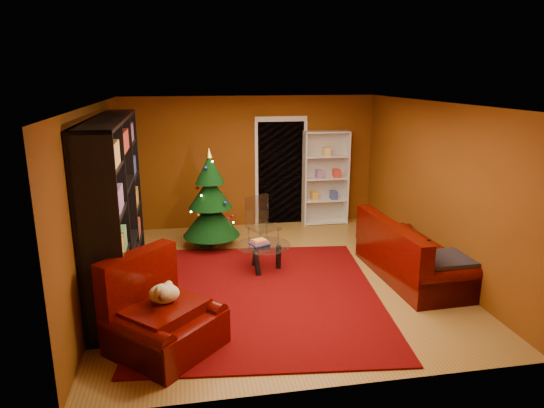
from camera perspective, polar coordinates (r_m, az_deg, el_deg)
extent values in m
cube|color=olive|center=(7.49, 0.55, -8.76)|extent=(5.00, 5.50, 0.05)
cube|color=silver|center=(6.87, 0.60, 11.94)|extent=(5.00, 5.50, 0.05)
cube|color=brown|center=(9.75, -2.48, 4.97)|extent=(5.00, 0.05, 2.60)
cube|color=brown|center=(7.06, -20.01, 0.20)|extent=(0.05, 5.50, 2.60)
cube|color=brown|center=(7.92, 18.84, 1.85)|extent=(0.05, 5.50, 2.60)
cube|color=#590404|center=(6.89, -1.21, -10.62)|extent=(3.60, 4.07, 0.02)
cube|color=#1A6568|center=(8.90, -7.91, -3.83)|extent=(0.36, 0.36, 0.29)
cube|color=#2F722F|center=(9.00, -8.12, -3.66)|extent=(0.34, 0.34, 0.28)
cube|color=maroon|center=(9.79, -5.57, -2.26)|extent=(0.21, 0.21, 0.21)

